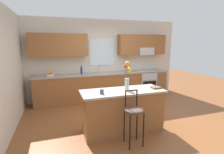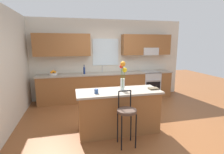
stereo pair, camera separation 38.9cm
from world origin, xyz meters
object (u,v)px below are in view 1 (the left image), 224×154
kitchen_island (123,111)px  bar_stool_near (134,113)px  flower_vase (127,74)px  mug_ceramic (102,92)px  oven_range (145,83)px  cookbook (156,88)px  bottle_olive_oil (81,71)px  fruit_bowl_oranges (50,74)px

kitchen_island → bar_stool_near: size_ratio=1.70×
flower_vase → mug_ceramic: flower_vase is taller
kitchen_island → flower_vase: size_ratio=2.83×
oven_range → bar_stool_near: bearing=-122.7°
kitchen_island → bar_stool_near: 0.58m
kitchen_island → bar_stool_near: (-0.00, -0.56, 0.17)m
cookbook → bottle_olive_oil: (-1.31, 2.31, 0.10)m
mug_ceramic → bottle_olive_oil: 2.34m
mug_ceramic → cookbook: (1.25, 0.03, -0.03)m
mug_ceramic → flower_vase: bearing=7.1°
kitchen_island → fruit_bowl_oranges: size_ratio=7.40×
kitchen_island → bar_stool_near: bearing=-90.0°
oven_range → flower_vase: flower_vase is taller
flower_vase → cookbook: (0.68, -0.04, -0.33)m
kitchen_island → fruit_bowl_oranges: 2.75m
oven_range → cookbook: (-1.02, -2.29, 0.48)m
oven_range → mug_ceramic: (-2.27, -2.32, 0.51)m
bar_stool_near → bottle_olive_oil: (-0.54, 2.80, 0.40)m
flower_vase → fruit_bowl_oranges: 2.79m
bar_stool_near → cookbook: 0.96m
oven_range → fruit_bowl_oranges: 3.33m
flower_vase → oven_range: bearing=52.9°
bar_stool_near → kitchen_island: bearing=90.0°
oven_range → flower_vase: bearing=-127.1°
flower_vase → cookbook: 0.76m
kitchen_island → flower_vase: 0.81m
kitchen_island → fruit_bowl_oranges: fruit_bowl_oranges is taller
kitchen_island → fruit_bowl_oranges: bearing=123.9°
mug_ceramic → bottle_olive_oil: size_ratio=0.31×
kitchen_island → mug_ceramic: mug_ceramic is taller
oven_range → flower_vase: 2.93m
oven_range → flower_vase: size_ratio=1.47×
bar_stool_near → mug_ceramic: (-0.49, 0.46, 0.33)m
oven_range → bar_stool_near: 3.30m
flower_vase → mug_ceramic: (-0.57, -0.07, -0.30)m
bar_stool_near → mug_ceramic: size_ratio=11.58×
bar_stool_near → fruit_bowl_oranges: size_ratio=4.34×
flower_vase → mug_ceramic: size_ratio=6.96×
kitchen_island → mug_ceramic: size_ratio=19.72×
oven_range → mug_ceramic: mug_ceramic is taller
oven_range → cookbook: bearing=-113.9°
bar_stool_near → mug_ceramic: 0.75m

